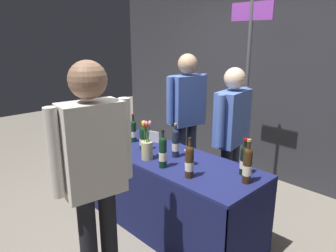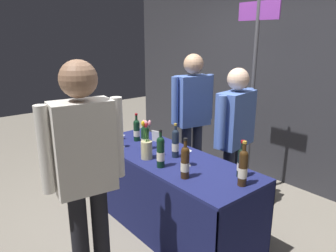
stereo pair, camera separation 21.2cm
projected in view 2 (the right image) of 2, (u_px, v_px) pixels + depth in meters
ground_plane at (168, 226)px, 3.20m from camera, size 12.00×12.00×0.00m
back_partition at (282, 74)px, 3.96m from camera, size 5.79×0.12×2.82m
tasting_table at (168, 179)px, 3.05m from camera, size 1.89×0.69×0.77m
featured_wine_bottle at (161, 152)px, 2.70m from camera, size 0.07×0.07×0.34m
display_bottle_0 at (242, 162)px, 2.52m from camera, size 0.07×0.07×0.31m
display_bottle_1 at (137, 130)px, 3.40m from camera, size 0.07×0.07×0.31m
display_bottle_2 at (145, 137)px, 3.13m from camera, size 0.08×0.08×0.30m
display_bottle_3 at (175, 143)px, 2.93m from camera, size 0.07×0.07×0.33m
display_bottle_4 at (185, 162)px, 2.49m from camera, size 0.07×0.07×0.34m
display_bottle_5 at (243, 167)px, 2.36m from camera, size 0.07×0.07×0.36m
wine_glass_near_vendor at (122, 139)px, 3.21m from camera, size 0.07×0.07×0.13m
wine_glass_mid at (187, 155)px, 2.74m from camera, size 0.08×0.08×0.14m
wine_glass_near_taster at (117, 131)px, 3.44m from camera, size 0.07×0.07×0.14m
flower_vase at (146, 146)px, 2.90m from camera, size 0.11×0.11×0.37m
brochure_stand at (157, 136)px, 3.37m from camera, size 0.13×0.05×0.12m
vendor_presenter at (235, 130)px, 3.19m from camera, size 0.28×0.62×1.58m
vendor_assistant at (193, 111)px, 3.74m from camera, size 0.28×0.56×1.68m
taster_foreground_right at (85, 165)px, 2.08m from camera, size 0.27×0.55×1.74m
booth_signpost at (253, 82)px, 3.46m from camera, size 0.50×0.04×2.25m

